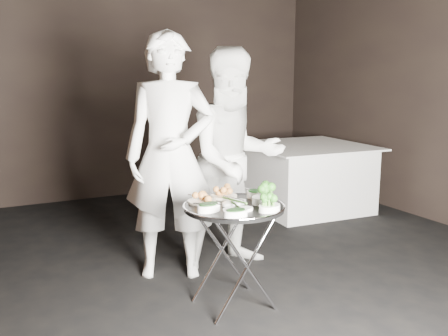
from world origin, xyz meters
name	(u,v)px	position (x,y,z in m)	size (l,w,h in m)	color
floor	(221,308)	(0.00, 0.00, -0.03)	(6.00, 7.00, 0.05)	black
wall_back	(96,81)	(0.00, 3.52, 1.50)	(6.00, 0.05, 3.00)	black
tray_stand	(234,251)	(0.07, -0.05, 0.40)	(0.48, 0.41, 0.70)	silver
serving_tray	(234,207)	(0.07, -0.05, 0.71)	(0.69, 0.69, 0.04)	black
potato_plate_a	(202,198)	(-0.09, 0.11, 0.75)	(0.19, 0.19, 0.07)	beige
potato_plate_b	(224,193)	(0.11, 0.17, 0.75)	(0.19, 0.19, 0.07)	beige
greens_bowl	(255,193)	(0.31, 0.07, 0.75)	(0.13, 0.13, 0.07)	white
asparagus_plate_a	(234,202)	(0.09, -0.03, 0.74)	(0.22, 0.16, 0.04)	white
asparagus_plate_b	(238,208)	(0.03, -0.19, 0.74)	(0.22, 0.15, 0.04)	white
spinach_bowl_a	(209,206)	(-0.14, -0.11, 0.75)	(0.19, 0.15, 0.07)	white
spinach_bowl_b	(236,212)	(-0.05, -0.30, 0.75)	(0.16, 0.11, 0.06)	white
broccoli_bowl_a	(264,198)	(0.28, -0.09, 0.76)	(0.22, 0.18, 0.08)	white
broccoli_bowl_b	(269,206)	(0.21, -0.28, 0.75)	(0.19, 0.16, 0.07)	white
serving_utensils	(232,196)	(0.09, 0.02, 0.77)	(0.58, 0.42, 0.01)	silver
waiter_left	(170,156)	(-0.10, 0.69, 0.96)	(0.70, 0.46, 1.92)	silver
waiter_right	(235,159)	(0.45, 0.65, 0.90)	(0.88, 0.68, 1.80)	silver
dining_table	(306,177)	(2.05, 1.84, 0.39)	(1.35, 1.35, 0.77)	white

